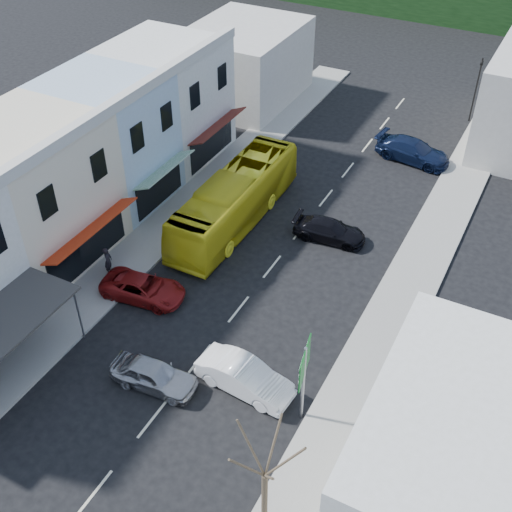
# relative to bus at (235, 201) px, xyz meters

# --- Properties ---
(ground) EXTENTS (120.00, 120.00, 0.00)m
(ground) POSITION_rel_bus_xyz_m (3.99, -10.89, -1.55)
(ground) COLOR black
(ground) RESTS_ON ground
(sidewalk_left) EXTENTS (3.00, 52.00, 0.15)m
(sidewalk_left) POSITION_rel_bus_xyz_m (-3.51, -0.89, -1.48)
(sidewalk_left) COLOR gray
(sidewalk_left) RESTS_ON ground
(sidewalk_right) EXTENTS (3.00, 52.00, 0.15)m
(sidewalk_right) POSITION_rel_bus_xyz_m (11.49, -0.89, -1.48)
(sidewalk_right) COLOR gray
(sidewalk_right) RESTS_ON ground
(shopfront_row) EXTENTS (8.25, 30.00, 8.00)m
(shopfront_row) POSITION_rel_bus_xyz_m (-8.50, -5.89, 2.45)
(shopfront_row) COLOR beige
(shopfront_row) RESTS_ON ground
(right_building) EXTENTS (8.00, 9.00, 8.00)m
(right_building) POSITION_rel_bus_xyz_m (17.49, -14.89, 2.45)
(right_building) COLOR beige
(right_building) RESTS_ON ground
(distant_block_left) EXTENTS (8.00, 10.00, 6.00)m
(distant_block_left) POSITION_rel_bus_xyz_m (-8.01, 16.11, 1.45)
(distant_block_left) COLOR #B7B2A8
(distant_block_left) RESTS_ON ground
(bus) EXTENTS (2.52, 11.60, 3.10)m
(bus) POSITION_rel_bus_xyz_m (0.00, 0.00, 0.00)
(bus) COLOR yellow
(bus) RESTS_ON ground
(car_silver) EXTENTS (4.53, 2.15, 1.40)m
(car_silver) POSITION_rel_bus_xyz_m (3.00, -13.20, -0.85)
(car_silver) COLOR #A2A3A7
(car_silver) RESTS_ON ground
(car_white) EXTENTS (4.54, 2.18, 1.40)m
(car_white) POSITION_rel_bus_xyz_m (6.81, -11.42, -0.85)
(car_white) COLOR white
(car_white) RESTS_ON ground
(car_red) EXTENTS (4.81, 2.47, 1.40)m
(car_red) POSITION_rel_bus_xyz_m (-1.01, -8.40, -0.85)
(car_red) COLOR maroon
(car_red) RESTS_ON ground
(car_black_near) EXTENTS (4.66, 2.29, 1.40)m
(car_black_near) POSITION_rel_bus_xyz_m (5.86, 1.06, -0.85)
(car_black_near) COLOR black
(car_black_near) RESTS_ON ground
(car_navy_far) EXTENTS (4.70, 2.40, 1.40)m
(car_navy_far) POSITION_rel_bus_xyz_m (7.55, 12.49, -0.85)
(car_navy_far) COLOR black
(car_navy_far) RESTS_ON ground
(pedestrian_left) EXTENTS (0.61, 0.71, 1.70)m
(pedestrian_left) POSITION_rel_bus_xyz_m (-3.79, -7.74, -0.55)
(pedestrian_left) COLOR black
(pedestrian_left) RESTS_ON sidewalk_left
(direction_sign) EXTENTS (0.99, 2.07, 4.41)m
(direction_sign) POSITION_rel_bus_xyz_m (9.79, -11.68, 0.65)
(direction_sign) COLOR #075115
(direction_sign) RESTS_ON ground
(street_tree) EXTENTS (2.31, 2.31, 6.39)m
(street_tree) POSITION_rel_bus_xyz_m (10.60, -16.90, 1.64)
(street_tree) COLOR #33291E
(street_tree) RESTS_ON ground
(traffic_signal) EXTENTS (1.24, 1.39, 5.13)m
(traffic_signal) POSITION_rel_bus_xyz_m (9.79, 20.63, 1.01)
(traffic_signal) COLOR black
(traffic_signal) RESTS_ON ground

